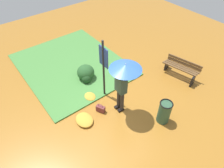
{
  "coord_description": "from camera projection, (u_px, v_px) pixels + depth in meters",
  "views": [
    {
      "loc": [
        3.44,
        -2.82,
        5.43
      ],
      "look_at": [
        -0.4,
        0.17,
        0.85
      ],
      "focal_mm": 32.24,
      "sensor_mm": 36.0,
      "label": 1
    }
  ],
  "objects": [
    {
      "name": "ground_plane",
      "position": [
        115.0,
        110.0,
        6.96
      ],
      "size": [
        18.0,
        18.0,
        0.0
      ],
      "primitive_type": "plane",
      "color": "#9E6623"
    },
    {
      "name": "grass_verge",
      "position": [
        72.0,
        64.0,
        8.8
      ],
      "size": [
        4.8,
        4.0,
        0.05
      ],
      "color": "#47843D",
      "rests_on": "ground_plane"
    },
    {
      "name": "person_with_umbrella",
      "position": [
        123.0,
        76.0,
        5.91
      ],
      "size": [
        0.96,
        0.96,
        2.04
      ],
      "color": "#2D2823",
      "rests_on": "ground_plane"
    },
    {
      "name": "info_sign_post",
      "position": [
        104.0,
        63.0,
        6.52
      ],
      "size": [
        0.44,
        0.07,
        2.3
      ],
      "color": "black",
      "rests_on": "ground_plane"
    },
    {
      "name": "handbag",
      "position": [
        101.0,
        109.0,
        6.84
      ],
      "size": [
        0.33,
        0.26,
        0.37
      ],
      "color": "brown",
      "rests_on": "ground_plane"
    },
    {
      "name": "park_bench",
      "position": [
        181.0,
        68.0,
        8.01
      ],
      "size": [
        1.42,
        0.68,
        0.75
      ],
      "color": "black",
      "rests_on": "ground_plane"
    },
    {
      "name": "trash_bin",
      "position": [
        164.0,
        112.0,
        6.37
      ],
      "size": [
        0.42,
        0.42,
        0.83
      ],
      "color": "#2D5138",
      "rests_on": "ground_plane"
    },
    {
      "name": "shrub_cluster",
      "position": [
        86.0,
        74.0,
        7.94
      ],
      "size": [
        0.75,
        0.68,
        0.62
      ],
      "color": "#285628",
      "rests_on": "ground_plane"
    },
    {
      "name": "leaf_pile_near_person",
      "position": [
        90.0,
        96.0,
        7.36
      ],
      "size": [
        0.47,
        0.38,
        0.1
      ],
      "color": "gold",
      "rests_on": "ground_plane"
    },
    {
      "name": "leaf_pile_by_bench",
      "position": [
        84.0,
        120.0,
        6.57
      ],
      "size": [
        0.66,
        0.53,
        0.15
      ],
      "color": "gold",
      "rests_on": "ground_plane"
    }
  ]
}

